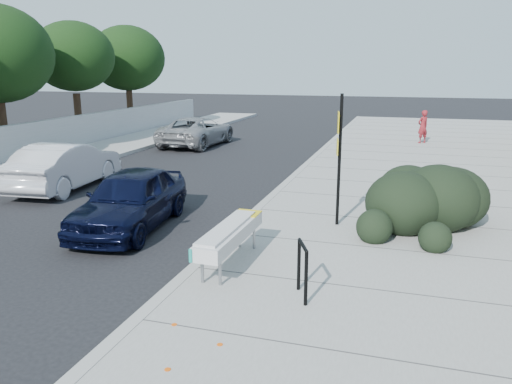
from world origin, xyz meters
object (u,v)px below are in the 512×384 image
(sedan_navy, at_px, (130,199))
(suv_silver, at_px, (197,131))
(sign_post, at_px, (339,153))
(bench, at_px, (230,234))
(wagon_silver, at_px, (66,166))
(pedestrian, at_px, (423,127))
(bike_rack, at_px, (302,265))

(sedan_navy, xyz_separation_m, suv_silver, (-3.65, 12.29, -0.01))
(sign_post, relative_size, sedan_navy, 0.73)
(bench, bearing_deg, sign_post, 63.80)
(bench, bearing_deg, wagon_silver, 147.40)
(bench, distance_m, sedan_navy, 3.57)
(pedestrian, bearing_deg, wagon_silver, 7.25)
(suv_silver, height_order, pedestrian, pedestrian)
(sedan_navy, distance_m, pedestrian, 16.65)
(wagon_silver, bearing_deg, bench, 141.18)
(bench, distance_m, pedestrian, 17.38)
(bench, xyz_separation_m, pedestrian, (3.64, 16.99, 0.21))
(pedestrian, bearing_deg, bike_rack, 41.73)
(bike_rack, height_order, suv_silver, suv_silver)
(bike_rack, xyz_separation_m, wagon_silver, (-8.64, 5.66, 0.04))
(bench, relative_size, sign_post, 0.81)
(bench, relative_size, suv_silver, 0.49)
(bike_rack, relative_size, sedan_navy, 0.22)
(sign_post, height_order, suv_silver, sign_post)
(bench, height_order, suv_silver, suv_silver)
(sign_post, relative_size, suv_silver, 0.60)
(sedan_navy, distance_m, wagon_silver, 4.96)
(sign_post, xyz_separation_m, sedan_navy, (-4.62, -1.20, -1.12))
(bike_rack, bearing_deg, pedestrian, 60.07)
(sign_post, xyz_separation_m, wagon_silver, (-8.62, 1.73, -1.10))
(suv_silver, relative_size, pedestrian, 3.17)
(bench, xyz_separation_m, sign_post, (1.52, 2.97, 1.10))
(sign_post, height_order, sedan_navy, sign_post)
(sign_post, bearing_deg, pedestrian, 70.95)
(bike_rack, xyz_separation_m, pedestrian, (2.10, 17.95, 0.25))
(wagon_silver, xyz_separation_m, suv_silver, (0.35, 9.35, -0.03))
(bike_rack, distance_m, sedan_navy, 5.38)
(sign_post, bearing_deg, wagon_silver, 158.19)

